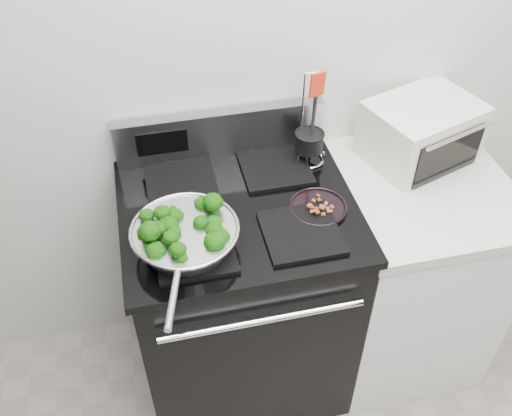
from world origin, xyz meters
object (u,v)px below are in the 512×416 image
object	(u,v)px
toaster_oven	(421,131)
utensil_holder	(309,146)
skillet	(185,236)
gas_range	(240,294)
bacon_plate	(318,205)

from	to	relation	value
toaster_oven	utensil_holder	bearing A→B (deg)	158.45
utensil_holder	toaster_oven	size ratio (longest dim) A/B	0.80
toaster_oven	skillet	bearing A→B (deg)	-179.19
gas_range	toaster_oven	distance (m)	0.92
skillet	toaster_oven	size ratio (longest dim) A/B	1.15
gas_range	utensil_holder	xyz separation A→B (m)	(0.30, 0.19, 0.53)
bacon_plate	utensil_holder	world-z (taller)	utensil_holder
skillet	bacon_plate	world-z (taller)	skillet
skillet	utensil_holder	world-z (taller)	utensil_holder
gas_range	bacon_plate	world-z (taller)	gas_range
utensil_holder	toaster_oven	world-z (taller)	utensil_holder
gas_range	toaster_oven	xyz separation A→B (m)	(0.72, 0.16, 0.54)
skillet	bacon_plate	distance (m)	0.46
bacon_plate	toaster_oven	xyz separation A→B (m)	(0.46, 0.24, 0.06)
gas_range	toaster_oven	world-z (taller)	toaster_oven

